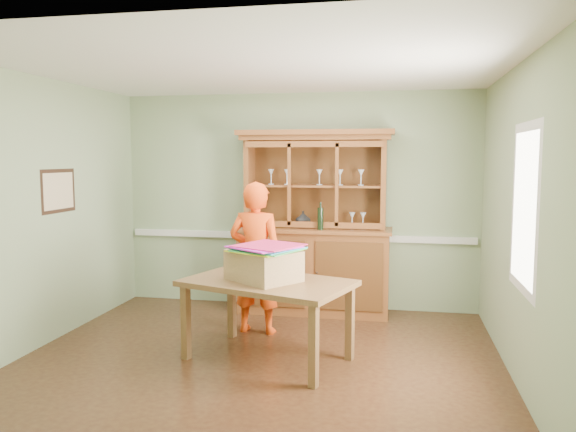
% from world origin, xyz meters
% --- Properties ---
extents(floor, '(4.50, 4.50, 0.00)m').
position_xyz_m(floor, '(0.00, 0.00, 0.00)').
color(floor, '#4D3018').
rests_on(floor, ground).
extents(ceiling, '(4.50, 4.50, 0.00)m').
position_xyz_m(ceiling, '(0.00, 0.00, 2.70)').
color(ceiling, white).
rests_on(ceiling, wall_back).
extents(wall_back, '(4.50, 0.00, 4.50)m').
position_xyz_m(wall_back, '(0.00, 2.00, 1.35)').
color(wall_back, '#8DA47B').
rests_on(wall_back, floor).
extents(wall_left, '(0.00, 4.00, 4.00)m').
position_xyz_m(wall_left, '(-2.25, 0.00, 1.35)').
color(wall_left, '#8DA47B').
rests_on(wall_left, floor).
extents(wall_right, '(0.00, 4.00, 4.00)m').
position_xyz_m(wall_right, '(2.25, 0.00, 1.35)').
color(wall_right, '#8DA47B').
rests_on(wall_right, floor).
extents(wall_front, '(4.50, 0.00, 4.50)m').
position_xyz_m(wall_front, '(0.00, -2.00, 1.35)').
color(wall_front, '#8DA47B').
rests_on(wall_front, floor).
extents(chair_rail, '(4.41, 0.05, 0.08)m').
position_xyz_m(chair_rail, '(0.00, 1.98, 0.90)').
color(chair_rail, silver).
rests_on(chair_rail, wall_back).
extents(framed_map, '(0.03, 0.60, 0.46)m').
position_xyz_m(framed_map, '(-2.23, 0.30, 1.55)').
color(framed_map, black).
rests_on(framed_map, wall_left).
extents(window_panel, '(0.03, 0.96, 1.36)m').
position_xyz_m(window_panel, '(2.23, -0.30, 1.50)').
color(window_panel, silver).
rests_on(window_panel, wall_right).
extents(china_hutch, '(1.89, 0.62, 2.23)m').
position_xyz_m(china_hutch, '(0.26, 1.75, 0.78)').
color(china_hutch, brown).
rests_on(china_hutch, floor).
extents(dining_table, '(1.72, 1.34, 0.76)m').
position_xyz_m(dining_table, '(0.07, 0.02, 0.67)').
color(dining_table, brown).
rests_on(dining_table, floor).
extents(cardboard_box, '(0.77, 0.75, 0.28)m').
position_xyz_m(cardboard_box, '(0.04, 0.02, 0.90)').
color(cardboard_box, tan).
rests_on(cardboard_box, dining_table).
extents(kite_stack, '(0.71, 0.71, 0.05)m').
position_xyz_m(kite_stack, '(0.06, 0.01, 1.07)').
color(kite_stack, '#D7F31E').
rests_on(kite_stack, cardboard_box).
extents(person, '(0.63, 0.44, 1.64)m').
position_xyz_m(person, '(-0.24, 0.81, 0.82)').
color(person, '#FF4A10').
rests_on(person, floor).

